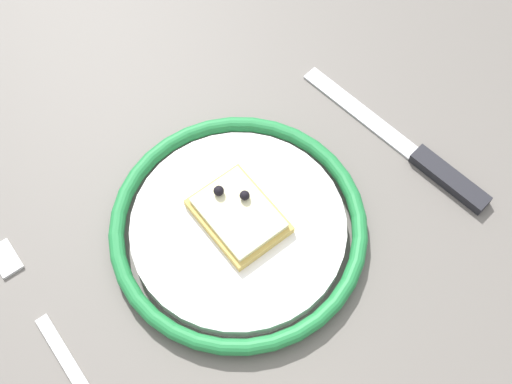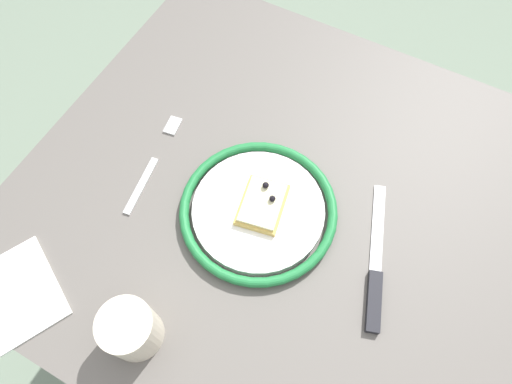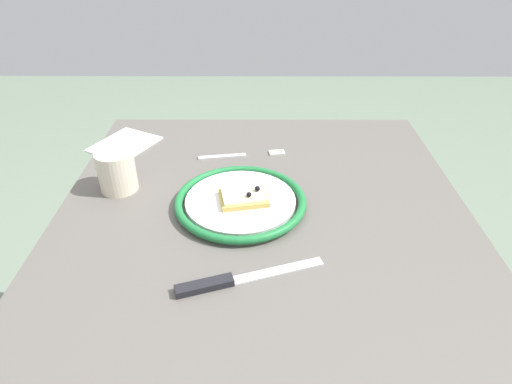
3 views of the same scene
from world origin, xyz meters
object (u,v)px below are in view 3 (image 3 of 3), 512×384
at_px(plate, 241,202).
at_px(fork, 243,155).
at_px(dining_table, 263,263).
at_px(knife, 225,281).
at_px(pizza_slice_near, 244,197).
at_px(napkin, 125,144).
at_px(cup, 117,171).

relative_size(plate, fork, 1.26).
bearing_deg(dining_table, knife, -21.76).
xyz_separation_m(dining_table, pizza_slice_near, (-0.05, -0.04, 0.12)).
relative_size(dining_table, plate, 3.62).
relative_size(pizza_slice_near, knife, 0.43).
height_order(pizza_slice_near, napkin, pizza_slice_near).
bearing_deg(dining_table, napkin, -132.91).
distance_m(knife, cup, 0.36).
xyz_separation_m(pizza_slice_near, napkin, (-0.26, -0.30, -0.02)).
xyz_separation_m(dining_table, napkin, (-0.31, -0.33, 0.10)).
xyz_separation_m(fork, napkin, (-0.05, -0.29, -0.00)).
relative_size(plate, pizza_slice_near, 2.53).
relative_size(plate, cup, 3.03).
height_order(plate, pizza_slice_near, pizza_slice_near).
bearing_deg(fork, knife, -2.12).
relative_size(pizza_slice_near, fork, 0.50).
bearing_deg(fork, pizza_slice_near, 2.30).
distance_m(knife, napkin, 0.54).
bearing_deg(plate, pizza_slice_near, 60.41).
bearing_deg(knife, napkin, -149.48).
bearing_deg(knife, fork, 177.88).
bearing_deg(pizza_slice_near, napkin, -131.18).
bearing_deg(napkin, fork, 79.61).
relative_size(pizza_slice_near, cup, 1.20).
distance_m(knife, fork, 0.41).
bearing_deg(pizza_slice_near, cup, -104.35).
bearing_deg(cup, napkin, -168.40).
distance_m(plate, cup, 0.26).
relative_size(fork, napkin, 1.40).
height_order(plate, napkin, plate).
height_order(pizza_slice_near, fork, pizza_slice_near).
distance_m(pizza_slice_near, knife, 0.21).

